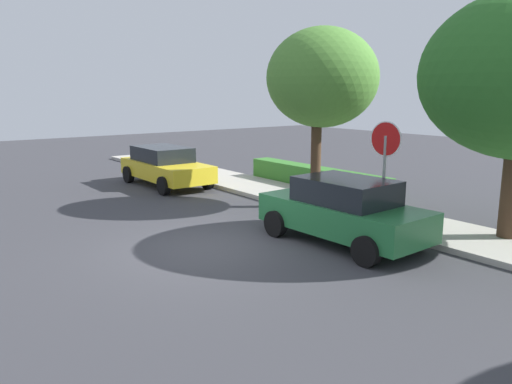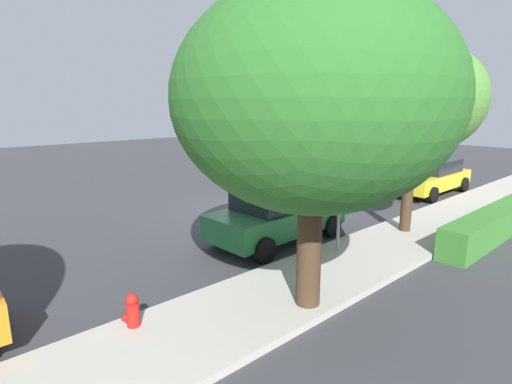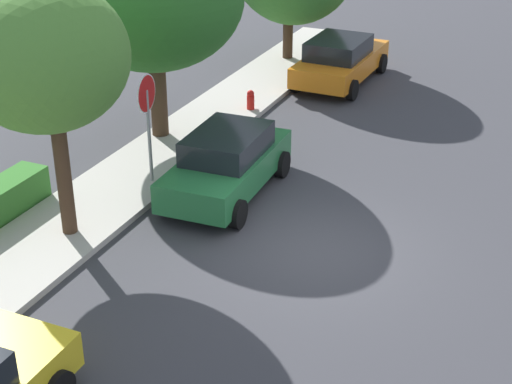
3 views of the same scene
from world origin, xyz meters
TOP-DOWN VIEW (x-y plane):
  - ground_plane at (0.00, 0.00)m, footprint 60.00×60.00m
  - sidewalk_curb at (0.00, 5.15)m, footprint 32.00×2.26m
  - stop_sign at (1.25, 4.56)m, footprint 0.89×0.10m
  - parked_car_green at (1.58, 2.75)m, footprint 4.11×2.03m
  - parked_car_orange at (10.37, 2.92)m, footprint 4.48×2.18m
  - street_tree_mid_block at (-1.54, 5.04)m, footprint 3.30×3.30m
  - fire_hydrant at (6.61, 4.40)m, footprint 0.30×0.22m

SIDE VIEW (x-z plane):
  - ground_plane at x=0.00m, z-range 0.00..0.00m
  - sidewalk_curb at x=0.00m, z-range 0.00..0.14m
  - fire_hydrant at x=6.61m, z-range 0.00..0.72m
  - parked_car_orange at x=10.37m, z-range 0.01..1.51m
  - parked_car_green at x=1.58m, z-range 0.02..1.55m
  - stop_sign at x=1.25m, z-range 0.55..3.28m
  - street_tree_mid_block at x=-1.54m, z-range 1.18..6.51m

